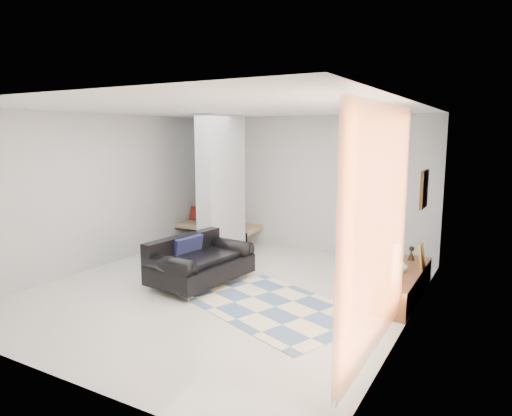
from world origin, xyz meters
The scene contains 17 objects.
floor centered at (0.00, 0.00, 0.00)m, with size 6.00×6.00×0.00m, color silver.
ceiling centered at (0.00, 0.00, 2.80)m, with size 6.00×6.00×0.00m, color white.
wall_back centered at (0.00, 3.00, 1.40)m, with size 6.00×6.00×0.00m, color #B6B9BB.
wall_front centered at (0.00, -3.00, 1.40)m, with size 6.00×6.00×0.00m, color #B6B9BB.
wall_left centered at (-2.75, 0.00, 1.40)m, with size 6.00×6.00×0.00m, color #B6B9BB.
wall_right centered at (2.75, 0.00, 1.40)m, with size 6.00×6.00×0.00m, color #B6B9BB.
partition_column centered at (-1.10, 1.60, 1.40)m, with size 0.35×1.20×2.80m, color #ACB0B4.
hallway_door centered at (-2.10, 2.96, 1.02)m, with size 0.85×0.06×2.04m, color silver.
curtain centered at (2.67, -1.15, 1.45)m, with size 2.55×2.55×0.00m, color orange.
wall_art centered at (2.72, 1.08, 1.65)m, with size 0.04×0.45×0.55m, color #3E2711.
media_console centered at (2.52, 1.08, 0.20)m, with size 0.45×2.04×0.80m.
loveseat centered at (-0.58, 0.10, 0.35)m, with size 1.17×1.79×0.76m.
daybed centered at (-1.93, 2.62, 0.41)m, with size 1.99×0.92×0.77m.
area_rug centered at (1.02, -0.25, 0.01)m, with size 2.50×1.67×0.01m, color beige.
cylinder_lamp centered at (2.50, 0.49, 0.67)m, with size 0.10×0.10×0.54m, color silver.
bronze_figurine centered at (2.47, 1.78, 0.51)m, with size 0.11×0.11×0.23m, color black, non-canonical shape.
vase centered at (2.47, 1.05, 0.49)m, with size 0.18×0.18×0.19m, color white.
Camera 1 is at (3.79, -5.74, 2.42)m, focal length 32.00 mm.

